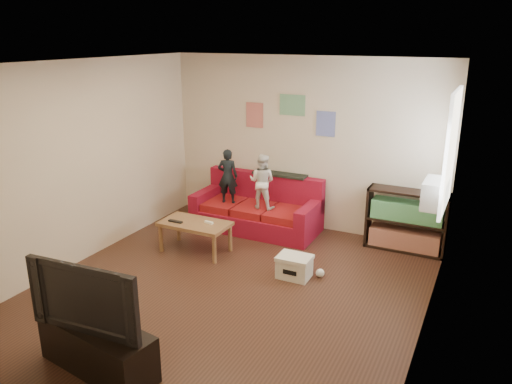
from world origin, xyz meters
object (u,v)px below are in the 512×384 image
at_px(coffee_table, 195,226).
at_px(child_b, 262,181).
at_px(tv_stand, 98,348).
at_px(television, 92,294).
at_px(sofa, 258,210).
at_px(child_a, 228,176).
at_px(file_box, 294,266).
at_px(bookshelf, 406,224).

bearing_deg(coffee_table, child_b, 62.08).
relative_size(tv_stand, television, 1.06).
height_order(child_b, tv_stand, child_b).
relative_size(sofa, child_a, 2.27).
distance_m(coffee_table, file_box, 1.60).
height_order(child_a, coffee_table, child_a).
bearing_deg(child_b, sofa, -51.60).
height_order(coffee_table, bookshelf, bookshelf).
height_order(child_b, coffee_table, child_b).
height_order(sofa, child_b, child_b).
xyz_separation_m(child_a, television, (0.68, -3.70, -0.07)).
distance_m(child_a, file_box, 2.13).
distance_m(child_a, coffee_table, 1.15).
bearing_deg(child_b, child_a, -2.99).
distance_m(child_b, file_box, 1.71).
xyz_separation_m(child_a, tv_stand, (0.68, -3.70, -0.62)).
bearing_deg(coffee_table, sofa, 71.45).
bearing_deg(child_a, sofa, -175.47).
relative_size(child_a, tv_stand, 0.72).
height_order(sofa, child_a, child_a).
bearing_deg(television, child_a, 96.84).
height_order(child_a, tv_stand, child_a).
distance_m(sofa, child_b, 0.59).
xyz_separation_m(sofa, child_a, (-0.45, -0.17, 0.56)).
bearing_deg(child_a, file_box, 128.17).
bearing_deg(tv_stand, child_a, 109.09).
height_order(bookshelf, file_box, bookshelf).
xyz_separation_m(bookshelf, file_box, (-1.11, -1.51, -0.25)).
bearing_deg(file_box, child_b, 130.97).
height_order(sofa, tv_stand, sofa).
distance_m(tv_stand, television, 0.56).
bearing_deg(bookshelf, television, -117.07).
xyz_separation_m(file_box, television, (-0.95, -2.52, 0.64)).
bearing_deg(television, tv_stand, 0.00).
xyz_separation_m(child_b, bookshelf, (2.14, 0.33, -0.44)).
relative_size(child_a, coffee_table, 0.88).
relative_size(sofa, child_b, 2.32).
distance_m(child_a, tv_stand, 3.82).
height_order(file_box, television, television).
bearing_deg(coffee_table, bookshelf, 27.14).
bearing_deg(sofa, television, -86.70).
bearing_deg(television, coffee_table, 99.91).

